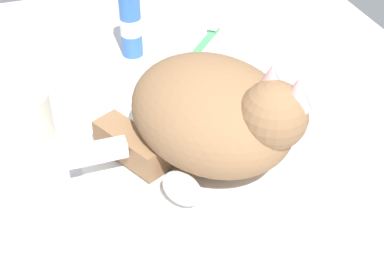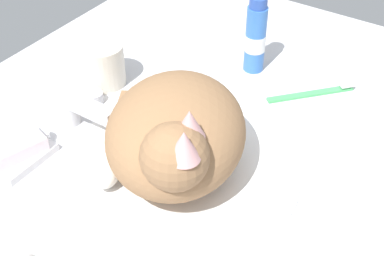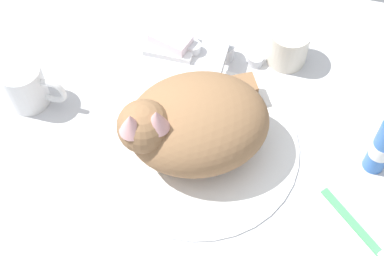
% 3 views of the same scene
% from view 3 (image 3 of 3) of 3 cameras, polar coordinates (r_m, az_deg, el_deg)
% --- Properties ---
extents(ground_plane, '(1.10, 0.83, 0.03)m').
position_cam_3_polar(ground_plane, '(0.93, 0.59, -2.37)').
color(ground_plane, silver).
extents(sink_basin, '(0.33, 0.33, 0.01)m').
position_cam_3_polar(sink_basin, '(0.92, 0.60, -1.79)').
color(sink_basin, white).
rests_on(sink_basin, ground_plane).
extents(faucet, '(0.14, 0.11, 0.05)m').
position_cam_3_polar(faucet, '(1.01, 3.16, 7.50)').
color(faucet, silver).
rests_on(faucet, ground_plane).
extents(cat, '(0.28, 0.27, 0.15)m').
position_cam_3_polar(cat, '(0.86, 0.03, 0.56)').
color(cat, '#936B47').
rests_on(cat, sink_basin).
extents(coffee_mug, '(0.11, 0.07, 0.08)m').
position_cam_3_polar(coffee_mug, '(0.98, -16.57, 4.15)').
color(coffee_mug, white).
rests_on(coffee_mug, ground_plane).
extents(rinse_cup, '(0.07, 0.07, 0.07)m').
position_cam_3_polar(rinse_cup, '(1.02, 9.78, 8.24)').
color(rinse_cup, silver).
rests_on(rinse_cup, ground_plane).
extents(soap_dish, '(0.09, 0.06, 0.01)m').
position_cam_3_polar(soap_dish, '(1.04, -2.19, 8.45)').
color(soap_dish, white).
rests_on(soap_dish, ground_plane).
extents(soap_bar, '(0.08, 0.06, 0.02)m').
position_cam_3_polar(soap_bar, '(1.03, -2.21, 9.04)').
color(soap_bar, silver).
rests_on(soap_bar, soap_dish).
extents(toothpaste_bottle, '(0.03, 0.03, 0.13)m').
position_cam_3_polar(toothpaste_bottle, '(0.90, 18.97, -1.66)').
color(toothpaste_bottle, '#3870C6').
rests_on(toothpaste_bottle, ground_plane).
extents(toothbrush, '(0.12, 0.11, 0.02)m').
position_cam_3_polar(toothbrush, '(0.88, 16.82, -9.95)').
color(toothbrush, '#4CB266').
rests_on(toothbrush, ground_plane).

